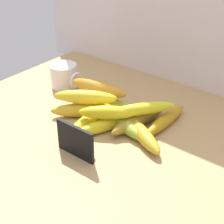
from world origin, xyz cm
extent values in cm
cube|color=tan|center=(0.00, 0.00, 1.50)|extent=(110.00, 76.00, 3.00)
cube|color=black|center=(-6.61, -12.26, 7.20)|extent=(11.00, 0.80, 8.40)
cube|color=#8D6A49|center=(-6.61, -11.46, 3.30)|extent=(9.90, 1.20, 0.60)
cylinder|color=white|center=(-35.15, 12.63, 6.78)|extent=(8.66, 8.66, 7.57)
torus|color=white|center=(-29.82, 12.63, 6.78)|extent=(1.00, 5.24, 5.24)
ellipsoid|color=gold|center=(-16.34, 3.13, 5.07)|extent=(18.47, 17.00, 4.15)
ellipsoid|color=#B2CA2C|center=(-16.85, 9.62, 4.85)|extent=(17.87, 8.06, 3.70)
ellipsoid|color=#B88716|center=(3.36, 12.64, 4.69)|extent=(3.42, 18.72, 3.38)
ellipsoid|color=gold|center=(2.45, 2.73, 4.92)|extent=(17.21, 11.96, 3.84)
ellipsoid|color=#A0BD32|center=(-3.92, 3.49, 4.86)|extent=(17.49, 8.22, 3.71)
ellipsoid|color=yellow|center=(-7.81, 0.90, 4.76)|extent=(10.08, 18.65, 3.51)
ellipsoid|color=gold|center=(-12.93, -1.41, 4.76)|extent=(6.21, 19.64, 3.51)
ellipsoid|color=olive|center=(-2.33, 8.14, 5.01)|extent=(6.73, 21.00, 4.02)
ellipsoid|color=#BC8224|center=(-17.97, 9.88, 8.88)|extent=(18.57, 7.09, 4.37)
ellipsoid|color=yellow|center=(-16.82, 2.94, 9.14)|extent=(17.05, 12.71, 3.98)
ellipsoid|color=yellow|center=(-7.67, 1.15, 8.36)|extent=(14.31, 11.87, 3.69)
ellipsoid|color=yellow|center=(-1.53, 7.58, 8.67)|extent=(14.25, 17.11, 3.30)
camera|label=1|loc=(43.06, -61.17, 56.47)|focal=57.56mm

